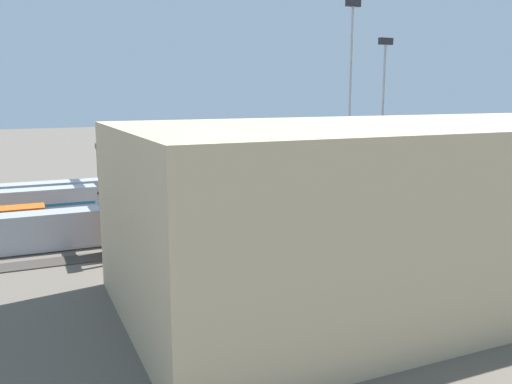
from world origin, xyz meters
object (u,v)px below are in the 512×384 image
(train_on_track_5, at_px, (156,230))
(maintenance_shed, at_px, (462,201))
(train_on_track_4, at_px, (280,208))
(light_mast_2, at_px, (351,71))
(light_mast_0, at_px, (384,90))
(train_on_track_1, at_px, (252,187))
(train_on_track_0, at_px, (134,189))
(train_on_track_2, at_px, (392,182))
(signal_gantry, at_px, (116,164))

(train_on_track_5, relative_size, maintenance_shed, 0.18)
(train_on_track_4, height_order, light_mast_2, light_mast_2)
(light_mast_0, bearing_deg, train_on_track_1, 16.26)
(train_on_track_1, relative_size, light_mast_2, 2.87)
(train_on_track_1, relative_size, train_on_track_0, 1.00)
(train_on_track_1, bearing_deg, train_on_track_0, -16.75)
(train_on_track_4, height_order, train_on_track_2, train_on_track_2)
(light_mast_2, bearing_deg, train_on_track_1, 21.05)
(train_on_track_5, bearing_deg, train_on_track_1, -134.21)
(train_on_track_5, relative_size, train_on_track_4, 0.08)
(light_mast_0, relative_size, signal_gantry, 0.85)
(train_on_track_1, distance_m, light_mast_2, 30.03)
(train_on_track_5, distance_m, maintenance_shed, 29.26)
(train_on_track_1, relative_size, maintenance_shed, 1.60)
(train_on_track_5, height_order, train_on_track_0, train_on_track_5)
(light_mast_0, distance_m, signal_gantry, 54.12)
(train_on_track_2, height_order, maintenance_shed, maintenance_shed)
(maintenance_shed, bearing_deg, light_mast_2, -113.06)
(train_on_track_2, distance_m, maintenance_shed, 39.23)
(signal_gantry, bearing_deg, light_mast_2, -159.65)
(train_on_track_0, height_order, light_mast_2, light_mast_2)
(train_on_track_5, relative_size, train_on_track_0, 0.11)
(train_on_track_5, xyz_separation_m, light_mast_0, (-49.25, -28.69, 14.25))
(train_on_track_5, relative_size, signal_gantry, 0.33)
(light_mast_2, distance_m, maintenance_shed, 53.30)
(train_on_track_5, xyz_separation_m, train_on_track_4, (-16.58, -5.00, -0.14))
(train_on_track_0, bearing_deg, maintenance_shed, 113.47)
(train_on_track_0, xyz_separation_m, maintenance_shed, (-19.04, 43.85, 4.73))
(train_on_track_1, xyz_separation_m, signal_gantry, (21.08, 7.50, 5.48))
(train_on_track_5, bearing_deg, train_on_track_2, -159.97)
(train_on_track_0, distance_m, train_on_track_4, 24.26)
(train_on_track_2, bearing_deg, light_mast_0, -120.64)
(train_on_track_4, distance_m, maintenance_shed, 24.90)
(train_on_track_5, distance_m, signal_gantry, 13.71)
(train_on_track_1, bearing_deg, train_on_track_5, 45.79)
(train_on_track_2, bearing_deg, train_on_track_5, 20.03)
(train_on_track_1, height_order, light_mast_0, light_mast_0)
(train_on_track_0, bearing_deg, train_on_track_2, 165.37)
(train_on_track_5, height_order, train_on_track_4, train_on_track_5)
(signal_gantry, height_order, maintenance_shed, maintenance_shed)
(train_on_track_1, distance_m, train_on_track_2, 22.25)
(signal_gantry, bearing_deg, maintenance_shed, 126.87)
(train_on_track_0, height_order, signal_gantry, signal_gantry)
(train_on_track_5, xyz_separation_m, train_on_track_0, (-2.85, -25.00, -0.08))
(train_on_track_2, bearing_deg, maintenance_shed, 60.37)
(train_on_track_4, xyz_separation_m, train_on_track_2, (-24.56, -10.00, 0.09))
(train_on_track_4, xyz_separation_m, maintenance_shed, (-5.31, 23.85, 4.79))
(train_on_track_5, relative_size, light_mast_0, 0.39)
(light_mast_2, xyz_separation_m, maintenance_shed, (20.25, 47.58, -12.89))
(train_on_track_1, bearing_deg, signal_gantry, 19.59)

